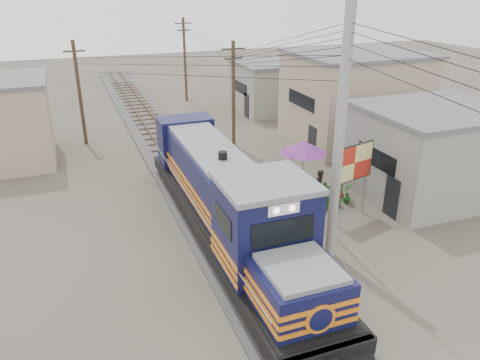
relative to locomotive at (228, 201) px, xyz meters
name	(u,v)px	position (x,y,z in m)	size (l,w,h in m)	color
ground	(247,265)	(0.00, -2.21, -1.84)	(120.00, 120.00, 0.00)	#473F35
ballast	(185,174)	(0.00, 7.79, -1.76)	(3.60, 70.00, 0.16)	#595651
track	(184,171)	(0.00, 7.79, -1.58)	(1.15, 70.00, 0.12)	#51331E
locomotive	(228,201)	(0.00, 0.00, 0.00)	(3.15, 17.18, 4.26)	black
utility_pole_main	(339,140)	(3.50, -2.71, 3.16)	(0.40, 0.40, 10.00)	#9E9B93
wooden_pole_mid	(233,93)	(4.50, 11.79, 1.84)	(1.60, 0.24, 7.00)	#4C3826
wooden_pole_far	(185,58)	(4.80, 25.79, 2.10)	(1.60, 0.24, 7.50)	#4C3826
wooden_pole_left	(79,92)	(-5.00, 15.79, 1.84)	(1.60, 0.24, 7.00)	#4C3826
power_lines	(182,45)	(-0.14, 6.29, 5.73)	(9.65, 19.00, 3.30)	black
shophouse_front	(433,152)	(11.50, 0.79, 0.52)	(7.35, 6.30, 4.70)	gray
shophouse_mid	(354,98)	(12.50, 9.79, 1.27)	(8.40, 7.35, 6.20)	tan
shophouse_back	(273,86)	(11.00, 19.79, 0.27)	(6.30, 6.30, 4.20)	gray
billboard	(354,165)	(6.04, -0.16, 0.91)	(2.35, 0.75, 3.71)	#99999E
market_umbrella	(304,147)	(5.45, 3.53, 0.62)	(3.27, 3.27, 2.78)	black
vendor	(319,187)	(5.47, 1.82, -0.92)	(0.66, 0.44, 1.82)	black
plant_nursery	(316,194)	(5.41, 1.92, -1.37)	(3.34, 3.22, 1.09)	#185418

